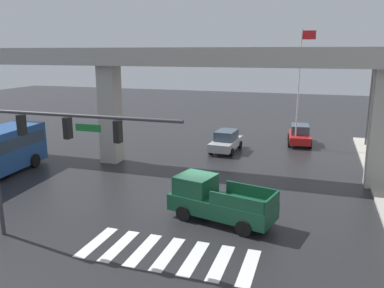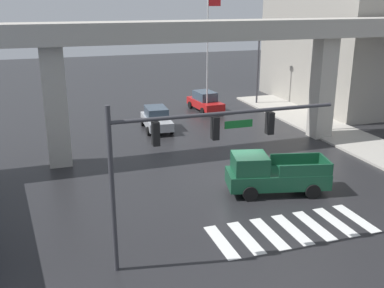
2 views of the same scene
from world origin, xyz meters
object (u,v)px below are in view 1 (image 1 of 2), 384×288
at_px(street_lamp_far_north, 371,94).
at_px(sedan_silver, 226,141).
at_px(flagpole, 300,80).
at_px(traffic_signal_mast, 45,139).
at_px(sedan_red, 300,135).
at_px(pickup_truck, 216,201).

bearing_deg(street_lamp_far_north, sedan_silver, -154.03).
bearing_deg(flagpole, traffic_signal_mast, -112.69).
bearing_deg(flagpole, street_lamp_far_north, 20.11).
distance_m(sedan_red, traffic_signal_mast, 24.32).
xyz_separation_m(pickup_truck, street_lamp_far_north, (8.48, 18.74, 3.57)).
distance_m(sedan_silver, flagpole, 7.99).
bearing_deg(sedan_red, traffic_signal_mast, -112.00).
xyz_separation_m(traffic_signal_mast, street_lamp_far_north, (14.51, 23.18, 0.00)).
bearing_deg(traffic_signal_mast, sedan_silver, 79.17).
bearing_deg(flagpole, sedan_silver, -148.45).
distance_m(traffic_signal_mast, street_lamp_far_north, 27.35).
bearing_deg(sedan_red, flagpole, -98.75).
distance_m(street_lamp_far_north, flagpole, 6.16).
bearing_deg(street_lamp_far_north, sedan_red, -170.80).
relative_size(sedan_red, street_lamp_far_north, 0.61).
xyz_separation_m(sedan_silver, flagpole, (5.42, 3.33, 4.83)).
distance_m(pickup_truck, street_lamp_far_north, 20.88).
xyz_separation_m(pickup_truck, sedan_red, (2.97, 17.85, -0.14)).
relative_size(pickup_truck, sedan_red, 1.22).
relative_size(sedan_red, traffic_signal_mast, 0.51).
height_order(sedan_red, flagpole, flagpole).
relative_size(traffic_signal_mast, flagpole, 0.89).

